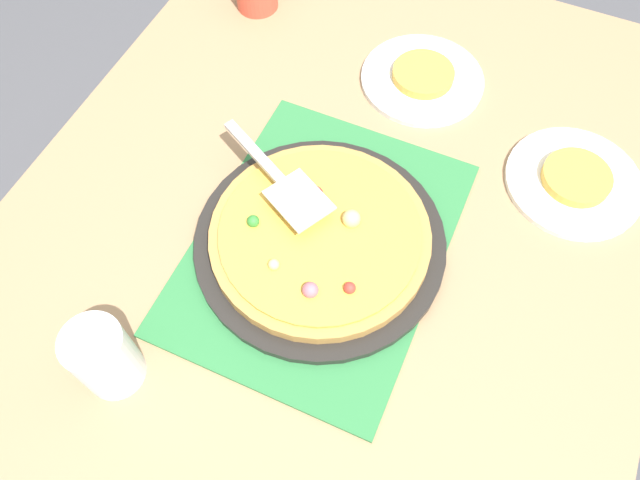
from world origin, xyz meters
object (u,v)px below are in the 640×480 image
object	(u,v)px
pizza	(320,236)
served_slice_left	(577,177)
served_slice_right	(423,74)
plate_far_right	(422,79)
pizza_pan	(320,242)
cup_corner	(104,358)
pizza_server	(280,179)
plate_near_left	(574,182)

from	to	relation	value
pizza	served_slice_left	distance (m)	0.43
served_slice_right	pizza	bearing A→B (deg)	175.65
plate_far_right	served_slice_left	bearing A→B (deg)	-110.82
pizza_pan	cup_corner	bearing A→B (deg)	149.35
plate_far_right	pizza_server	distance (m)	0.37
plate_far_right	plate_near_left	bearing A→B (deg)	-110.82
plate_near_left	cup_corner	world-z (taller)	cup_corner
plate_near_left	cup_corner	distance (m)	0.76
served_slice_right	cup_corner	world-z (taller)	cup_corner
served_slice_right	plate_far_right	bearing A→B (deg)	90.00
plate_near_left	served_slice_left	distance (m)	0.01
pizza	served_slice_left	xyz separation A→B (m)	(0.27, -0.33, -0.02)
pizza	plate_far_right	size ratio (longest dim) A/B	1.50
pizza	served_slice_left	bearing A→B (deg)	-50.20
plate_far_right	served_slice_right	distance (m)	0.01
cup_corner	pizza_pan	bearing A→B (deg)	-30.65
pizza_server	pizza	bearing A→B (deg)	-118.01
served_slice_right	pizza_server	world-z (taller)	pizza_server
cup_corner	pizza_server	distance (m)	0.35
served_slice_right	served_slice_left	bearing A→B (deg)	-110.82
pizza_pan	plate_near_left	xyz separation A→B (m)	(0.27, -0.33, -0.01)
cup_corner	plate_far_right	bearing A→B (deg)	-16.62
served_slice_left	plate_near_left	bearing A→B (deg)	0.00
plate_far_right	served_slice_left	distance (m)	0.32
pizza	served_slice_right	size ratio (longest dim) A/B	3.00
pizza_pan	served_slice_right	xyz separation A→B (m)	(0.39, -0.03, 0.01)
pizza_pan	served_slice_right	bearing A→B (deg)	-4.32
plate_near_left	pizza_server	world-z (taller)	pizza_server
plate_near_left	served_slice_right	world-z (taller)	served_slice_right
pizza_server	served_slice_left	bearing A→B (deg)	-61.22
pizza_pan	pizza	bearing A→B (deg)	64.09
plate_near_left	served_slice_left	bearing A→B (deg)	0.00
served_slice_right	cup_corner	size ratio (longest dim) A/B	0.92
cup_corner	pizza_server	size ratio (longest dim) A/B	0.54
served_slice_right	plate_near_left	bearing A→B (deg)	-110.82
served_slice_left	pizza_pan	bearing A→B (deg)	129.82
cup_corner	pizza_server	world-z (taller)	cup_corner
pizza_pan	plate_near_left	bearing A→B (deg)	-50.18
pizza_pan	plate_far_right	distance (m)	0.39
pizza	pizza_pan	bearing A→B (deg)	-115.91
plate_near_left	served_slice_right	distance (m)	0.32
served_slice_left	plate_far_right	bearing A→B (deg)	69.18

